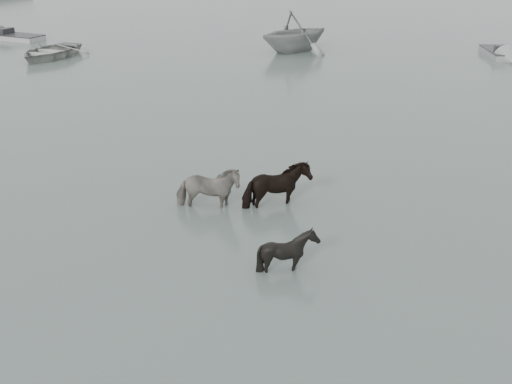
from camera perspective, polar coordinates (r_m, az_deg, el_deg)
ground at (r=17.38m, az=-6.59°, el=-3.59°), size 140.00×140.00×0.00m
pony_pinto at (r=18.45m, az=-4.32°, el=0.88°), size 2.11×1.46×1.63m
pony_dark at (r=18.48m, az=1.94°, el=1.03°), size 1.94×2.07×1.66m
pony_black at (r=15.21m, az=2.89°, el=-4.74°), size 1.40×1.30×1.32m
rowboat_lead at (r=42.13m, az=-17.92°, el=11.96°), size 3.83×5.18×1.03m
rowboat_trail at (r=42.12m, az=3.49°, el=14.15°), size 6.46×6.71×2.72m
skiff_outer at (r=49.83m, az=-20.70°, el=12.98°), size 6.14×2.03×0.75m
skiff_mid at (r=43.60m, az=20.92°, el=11.72°), size 3.22×5.55×0.75m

